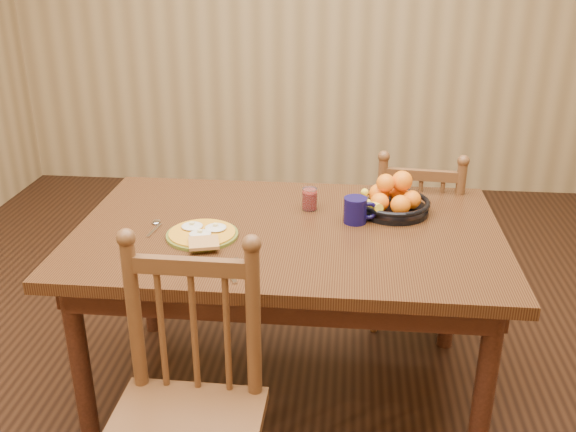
# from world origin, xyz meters

# --- Properties ---
(room) EXTENTS (4.52, 5.02, 2.72)m
(room) POSITION_xyz_m (0.00, 0.00, 1.35)
(room) COLOR black
(room) RESTS_ON ground
(dining_table) EXTENTS (1.60, 1.00, 0.75)m
(dining_table) POSITION_xyz_m (0.00, 0.00, 0.67)
(dining_table) COLOR black
(dining_table) RESTS_ON ground
(chair_far) EXTENTS (0.44, 0.42, 0.90)m
(chair_far) POSITION_xyz_m (0.55, 0.59, 0.44)
(chair_far) COLOR #543019
(chair_far) RESTS_ON ground
(chair_near) EXTENTS (0.45, 0.43, 0.97)m
(chair_near) POSITION_xyz_m (-0.22, -0.75, 0.47)
(chair_near) COLOR #543019
(chair_near) RESTS_ON ground
(breakfast_plate) EXTENTS (0.26, 0.30, 0.04)m
(breakfast_plate) POSITION_xyz_m (-0.30, -0.11, 0.76)
(breakfast_plate) COLOR #59601E
(breakfast_plate) RESTS_ON dining_table
(fork) EXTENTS (0.08, 0.18, 0.00)m
(fork) POSITION_xyz_m (-0.15, -0.35, 0.75)
(fork) COLOR silver
(fork) RESTS_ON dining_table
(spoon) EXTENTS (0.04, 0.16, 0.01)m
(spoon) POSITION_xyz_m (-0.50, -0.03, 0.75)
(spoon) COLOR silver
(spoon) RESTS_ON dining_table
(coffee_mug) EXTENTS (0.13, 0.09, 0.10)m
(coffee_mug) POSITION_xyz_m (0.26, 0.08, 0.80)
(coffee_mug) COLOR #0D0936
(coffee_mug) RESTS_ON dining_table
(juice_glass) EXTENTS (0.06, 0.06, 0.09)m
(juice_glass) POSITION_xyz_m (0.07, 0.19, 0.79)
(juice_glass) COLOR silver
(juice_glass) RESTS_ON dining_table
(fruit_bowl) EXTENTS (0.29, 0.29, 0.17)m
(fruit_bowl) POSITION_xyz_m (0.40, 0.20, 0.80)
(fruit_bowl) COLOR black
(fruit_bowl) RESTS_ON dining_table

